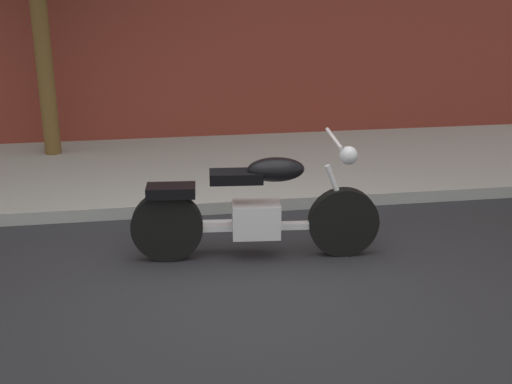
# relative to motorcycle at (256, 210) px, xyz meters

# --- Properties ---
(ground_plane) EXTENTS (60.00, 60.00, 0.00)m
(ground_plane) POSITION_rel_motorcycle_xyz_m (-0.15, -0.51, -0.47)
(ground_plane) COLOR #28282D
(sidewalk) EXTENTS (25.51, 3.00, 0.14)m
(sidewalk) POSITION_rel_motorcycle_xyz_m (-0.15, 2.67, -0.40)
(sidewalk) COLOR #A4A4A4
(sidewalk) RESTS_ON ground
(motorcycle) EXTENTS (2.30, 0.70, 1.16)m
(motorcycle) POSITION_rel_motorcycle_xyz_m (0.00, 0.00, 0.00)
(motorcycle) COLOR black
(motorcycle) RESTS_ON ground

